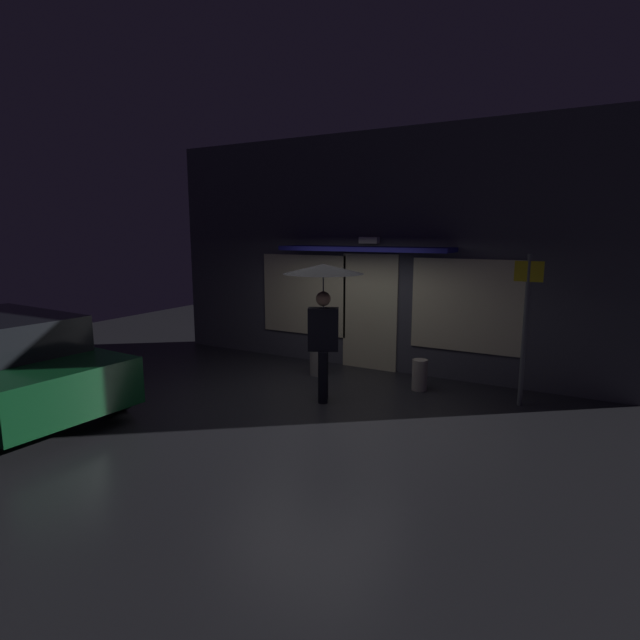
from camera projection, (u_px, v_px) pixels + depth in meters
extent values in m
plane|color=#26262B|center=(313.00, 401.00, 7.70)|extent=(18.00, 18.00, 0.00)
cube|color=#4C4C56|center=(374.00, 253.00, 9.35)|extent=(8.92, 0.30, 4.41)
cube|color=beige|center=(370.00, 312.00, 9.39)|extent=(1.10, 0.04, 2.20)
cube|color=beige|center=(304.00, 295.00, 10.04)|extent=(1.89, 0.04, 1.60)
cube|color=beige|center=(466.00, 306.00, 8.50)|extent=(1.89, 0.04, 1.60)
cube|color=white|center=(369.00, 240.00, 9.09)|extent=(0.36, 0.16, 0.12)
cube|color=navy|center=(364.00, 249.00, 8.90)|extent=(3.20, 0.70, 0.08)
cylinder|color=black|center=(323.00, 374.00, 7.78)|extent=(0.15, 0.15, 0.81)
cylinder|color=black|center=(323.00, 377.00, 7.58)|extent=(0.15, 0.15, 0.81)
cube|color=black|center=(323.00, 329.00, 7.55)|extent=(0.52, 0.42, 0.65)
cube|color=silver|center=(330.00, 328.00, 7.62)|extent=(0.13, 0.08, 0.52)
cube|color=#721966|center=(330.00, 330.00, 7.63)|extent=(0.06, 0.04, 0.42)
sphere|color=tan|center=(323.00, 299.00, 7.47)|extent=(0.22, 0.22, 0.22)
cylinder|color=slate|center=(323.00, 296.00, 7.46)|extent=(0.02, 0.02, 0.96)
cone|color=black|center=(323.00, 269.00, 7.39)|extent=(1.21, 1.21, 0.15)
cylinder|color=black|center=(115.00, 390.00, 7.23)|extent=(0.65, 0.26, 0.64)
cylinder|color=black|center=(14.00, 363.00, 8.74)|extent=(0.65, 0.26, 0.64)
cylinder|color=#595B60|center=(525.00, 332.00, 7.34)|extent=(0.07, 0.07, 2.28)
cube|color=gold|center=(529.00, 271.00, 7.17)|extent=(0.40, 0.02, 0.30)
cylinder|color=#9E998E|center=(317.00, 360.00, 9.09)|extent=(0.26, 0.26, 0.56)
cylinder|color=#B2A899|center=(420.00, 375.00, 8.23)|extent=(0.26, 0.26, 0.52)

